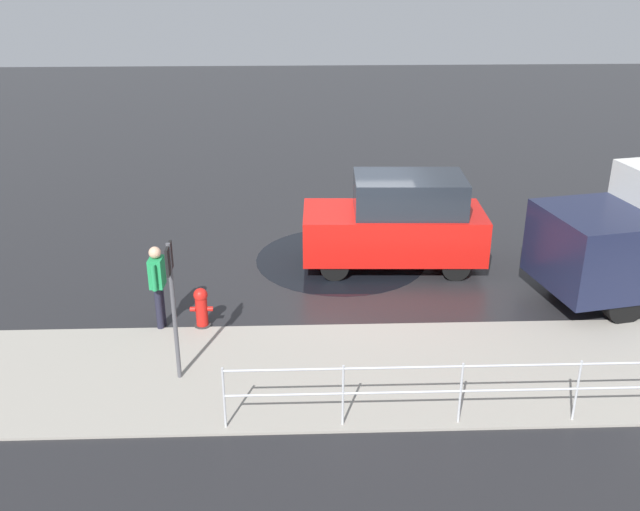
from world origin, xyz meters
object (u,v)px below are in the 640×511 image
moving_hatchback (397,222)px  sign_post (172,292)px  pedestrian (158,281)px  fire_hydrant (201,308)px

moving_hatchback → sign_post: size_ratio=1.65×
sign_post → pedestrian: bearing=-71.6°
pedestrian → sign_post: 1.96m
moving_hatchback → sign_post: sign_post is taller
pedestrian → sign_post: bearing=108.4°
moving_hatchback → pedestrian: moving_hatchback is taller
pedestrian → fire_hydrant: bearing=177.2°
fire_hydrant → pedestrian: (0.76, -0.04, 0.56)m
fire_hydrant → pedestrian: size_ratio=0.50×
sign_post → fire_hydrant: bearing=-95.8°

